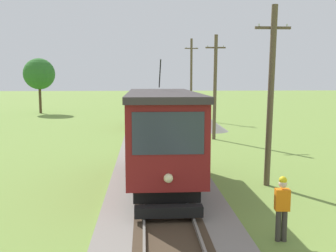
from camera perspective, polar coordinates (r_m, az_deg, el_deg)
The scene contains 8 objects.
red_tram at distance 15.24m, azimuth -0.91°, elevation -1.09°, with size 2.60×8.54×4.79m.
freight_car at distance 34.28m, azimuth -2.42°, elevation 2.40°, with size 2.40×5.20×2.31m.
utility_pole_near_tram at distance 15.82m, azimuth 14.85°, elevation 4.32°, with size 1.40×0.56×7.13m.
utility_pole_mid at distance 27.43m, azimuth 6.92°, elevation 5.77°, with size 1.40×0.57×7.31m.
utility_pole_far at distance 40.88m, azimuth 3.43°, elevation 6.99°, with size 1.40×0.26×8.38m.
gravel_pile at distance 32.05m, azimuth 6.12°, elevation 0.21°, with size 3.10×3.10×1.08m, color #9E998E.
track_worker at distance 10.96m, azimuth 16.41°, elevation -11.16°, with size 0.40×0.28×1.78m.
tree_left_near at distance 50.39m, azimuth -18.41°, elevation 7.26°, with size 3.80×3.80×6.74m.
Camera 1 is at (-0.71, -0.94, 4.37)m, focal length 41.48 mm.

